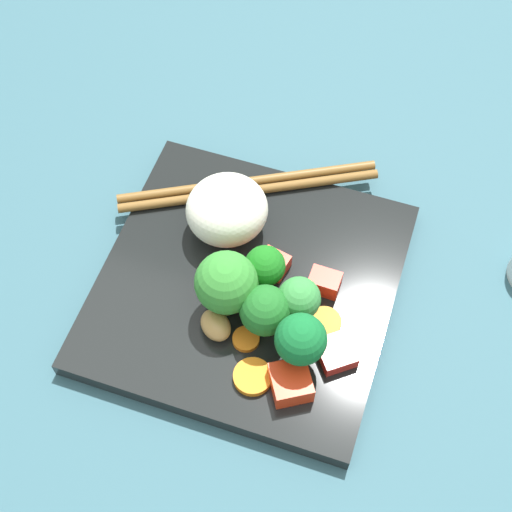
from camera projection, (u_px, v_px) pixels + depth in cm
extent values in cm
cube|color=#305864|center=(247.00, 297.00, 68.12)|extent=(110.00, 110.00, 2.00)
cube|color=black|center=(247.00, 287.00, 66.56)|extent=(25.11, 25.11, 1.68)
ellipsoid|color=white|center=(227.00, 210.00, 66.46)|extent=(10.13, 10.14, 5.52)
cylinder|color=#5C9440|center=(268.00, 322.00, 62.70)|extent=(2.01, 1.90, 2.13)
sphere|color=#1D6323|center=(265.00, 310.00, 60.55)|extent=(4.17, 4.17, 4.17)
cylinder|color=#529D43|center=(300.00, 355.00, 60.88)|extent=(2.15, 2.12, 2.60)
sphere|color=#13652D|center=(301.00, 339.00, 58.43)|extent=(4.14, 4.14, 4.14)
cylinder|color=#529E40|center=(300.00, 314.00, 63.05)|extent=(2.22, 2.06, 2.22)
sphere|color=#37873F|center=(299.00, 299.00, 61.10)|extent=(3.59, 3.59, 3.59)
cylinder|color=#69A148|center=(226.00, 303.00, 63.61)|extent=(2.02, 2.05, 2.12)
sphere|color=#338530|center=(226.00, 283.00, 61.13)|extent=(5.22, 5.22, 5.22)
cylinder|color=#84BB60|center=(262.00, 280.00, 64.66)|extent=(2.40, 2.39, 2.40)
sphere|color=#186A19|center=(265.00, 265.00, 62.54)|extent=(3.45, 3.45, 3.45)
cylinder|color=orange|center=(253.00, 377.00, 60.93)|extent=(3.66, 3.66, 0.62)
cylinder|color=orange|center=(278.00, 305.00, 64.44)|extent=(2.24, 2.24, 0.41)
cylinder|color=orange|center=(246.00, 339.00, 62.73)|extent=(3.01, 3.01, 0.50)
cylinder|color=orange|center=(325.00, 322.00, 63.54)|extent=(3.53, 3.53, 0.48)
cube|color=red|center=(234.00, 278.00, 64.91)|extent=(3.53, 3.50, 1.95)
cube|color=red|center=(291.00, 382.00, 59.95)|extent=(4.31, 4.28, 1.99)
cube|color=red|center=(325.00, 282.00, 64.76)|extent=(1.97, 2.68, 1.84)
cube|color=red|center=(273.00, 264.00, 65.91)|extent=(2.69, 2.84, 1.50)
cube|color=red|center=(336.00, 353.00, 61.69)|extent=(4.09, 4.06, 1.24)
ellipsoid|color=tan|center=(216.00, 325.00, 62.61)|extent=(3.67, 3.79, 1.91)
cylinder|color=brown|center=(248.00, 182.00, 70.95)|extent=(12.18, 21.87, 0.86)
cylinder|color=brown|center=(249.00, 191.00, 70.40)|extent=(12.18, 21.87, 0.86)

